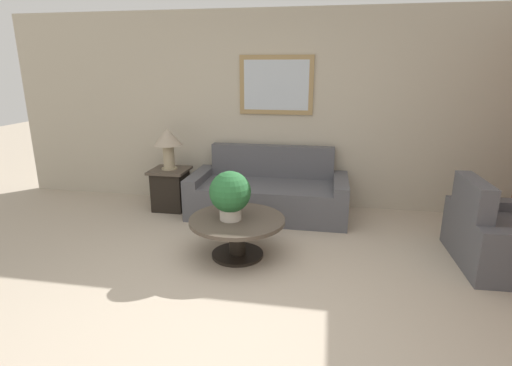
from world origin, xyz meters
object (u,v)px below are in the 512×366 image
at_px(coffee_table, 237,229).
at_px(couch_main, 268,194).
at_px(potted_plant_on_table, 230,194).
at_px(side_table, 171,189).
at_px(table_lamp, 168,141).
at_px(armchair, 503,239).

bearing_deg(coffee_table, couch_main, 84.29).
height_order(couch_main, potted_plant_on_table, potted_plant_on_table).
xyz_separation_m(side_table, potted_plant_on_table, (1.15, -1.27, 0.39)).
height_order(table_lamp, potted_plant_on_table, table_lamp).
bearing_deg(side_table, couch_main, 1.90).
height_order(coffee_table, side_table, side_table).
bearing_deg(potted_plant_on_table, couch_main, 81.97).
bearing_deg(armchair, coffee_table, 94.33).
distance_m(table_lamp, potted_plant_on_table, 1.73).
relative_size(coffee_table, potted_plant_on_table, 1.97).
xyz_separation_m(table_lamp, potted_plant_on_table, (1.15, -1.27, -0.26)).
height_order(armchair, table_lamp, table_lamp).
bearing_deg(side_table, table_lamp, -90.00).
distance_m(armchair, coffee_table, 2.60).
bearing_deg(table_lamp, coffee_table, -45.54).
relative_size(couch_main, potted_plant_on_table, 4.11).
height_order(coffee_table, table_lamp, table_lamp).
relative_size(couch_main, table_lamp, 3.68).
relative_size(side_table, table_lamp, 1.02).
relative_size(side_table, potted_plant_on_table, 1.13).
bearing_deg(couch_main, side_table, -178.10).
relative_size(couch_main, side_table, 3.62).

